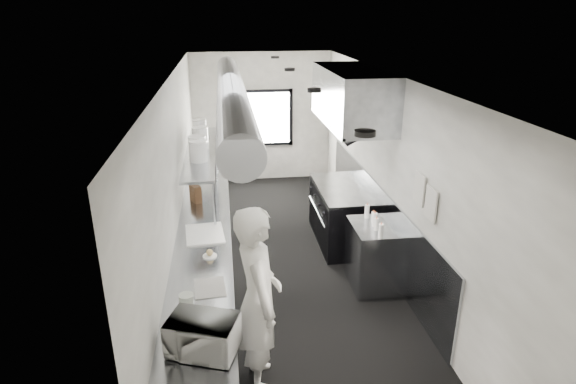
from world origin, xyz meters
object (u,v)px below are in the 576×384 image
object	(u,v)px
exhaust_hood	(352,97)
plate_stack_d	(200,130)
prep_counter	(206,259)
plate_stack_c	(200,138)
deli_tub_a	(175,326)
cutting_board	(205,234)
plate_stack_b	(197,147)
squeeze_bottle_a	(381,231)
line_cook	(258,299)
squeeze_bottle_c	(375,220)
pass_shelf	(202,152)
range	(342,214)
plate_stack_a	(199,151)
small_plate	(210,256)
far_work_table	(210,173)
knife_block	(195,193)
squeeze_bottle_e	(367,211)
squeeze_bottle_b	(376,224)
bottle_station	(375,256)
squeeze_bottle_d	(373,217)
deli_tub_b	(186,299)

from	to	relation	value
exhaust_hood	plate_stack_d	bearing A→B (deg)	159.48
prep_counter	plate_stack_c	xyz separation A→B (m)	(-0.05, 1.55, 1.29)
deli_tub_a	cutting_board	distance (m)	1.98
plate_stack_c	plate_stack_b	bearing A→B (deg)	-93.13
cutting_board	squeeze_bottle_a	distance (m)	2.25
line_cook	squeeze_bottle_c	world-z (taller)	line_cook
pass_shelf	plate_stack_c	distance (m)	0.21
range	plate_stack_a	xyz separation A→B (m)	(-2.24, -0.30, 1.25)
line_cook	pass_shelf	bearing A→B (deg)	3.99
plate_stack_b	plate_stack_c	world-z (taller)	plate_stack_c
squeeze_bottle_a	small_plate	bearing A→B (deg)	-174.31
plate_stack_c	squeeze_bottle_a	bearing A→B (deg)	-42.61
far_work_table	plate_stack_c	distance (m)	2.50
cutting_board	pass_shelf	bearing A→B (deg)	91.95
cutting_board	squeeze_bottle_a	bearing A→B (deg)	-9.92
far_work_table	knife_block	world-z (taller)	knife_block
far_work_table	plate_stack_c	bearing A→B (deg)	-91.33
squeeze_bottle_e	pass_shelf	bearing A→B (deg)	148.03
knife_block	cutting_board	bearing A→B (deg)	-106.61
squeeze_bottle_c	squeeze_bottle_b	bearing A→B (deg)	-97.22
bottle_station	small_plate	xyz separation A→B (m)	(-2.21, -0.56, 0.46)
bottle_station	plate_stack_c	xyz separation A→B (m)	(-2.35, 1.75, 1.29)
plate_stack_b	squeeze_bottle_d	size ratio (longest dim) A/B	2.06
squeeze_bottle_c	squeeze_bottle_e	world-z (taller)	squeeze_bottle_e
small_plate	range	bearing A→B (deg)	43.06
exhaust_hood	plate_stack_c	size ratio (longest dim) A/B	6.39
bottle_station	squeeze_bottle_d	xyz separation A→B (m)	(-0.03, 0.10, 0.53)
line_cook	plate_stack_d	world-z (taller)	line_cook
far_work_table	plate_stack_c	xyz separation A→B (m)	(-0.05, -2.15, 1.29)
cutting_board	squeeze_bottle_e	world-z (taller)	squeeze_bottle_e
far_work_table	squeeze_bottle_c	world-z (taller)	squeeze_bottle_c
prep_counter	plate_stack_b	bearing A→B (deg)	94.08
deli_tub_b	plate_stack_d	size ratio (longest dim) A/B	0.41
squeeze_bottle_b	pass_shelf	bearing A→B (deg)	141.35
plate_stack_a	squeeze_bottle_a	world-z (taller)	plate_stack_a
bottle_station	squeeze_bottle_b	distance (m)	0.55
knife_block	squeeze_bottle_d	bearing A→B (deg)	-49.23
squeeze_bottle_d	squeeze_bottle_e	bearing A→B (deg)	101.74
deli_tub_a	squeeze_bottle_d	distance (m)	3.20
small_plate	line_cook	bearing A→B (deg)	-65.56
range	line_cook	bearing A→B (deg)	-117.93
cutting_board	squeeze_bottle_e	distance (m)	2.24
deli_tub_b	plate_stack_a	size ratio (longest dim) A/B	0.49
far_work_table	deli_tub_a	size ratio (longest dim) A/B	7.69
squeeze_bottle_a	deli_tub_b	bearing A→B (deg)	-153.78
deli_tub_b	plate_stack_d	distance (m)	3.86
knife_block	plate_stack_d	xyz separation A→B (m)	(0.07, 1.05, 0.72)
plate_stack_c	squeeze_bottle_d	world-z (taller)	plate_stack_c
knife_block	plate_stack_a	size ratio (longest dim) A/B	0.86
deli_tub_a	squeeze_bottle_d	world-z (taller)	squeeze_bottle_d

